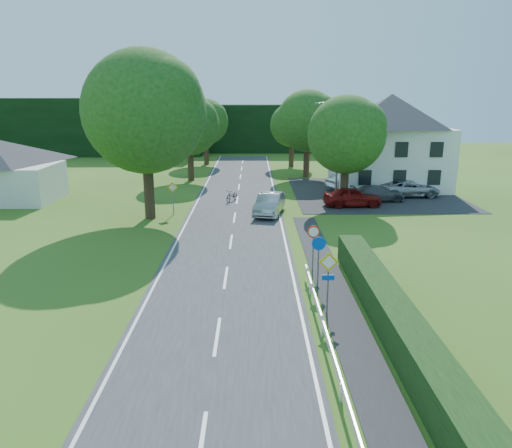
{
  "coord_description": "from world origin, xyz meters",
  "views": [
    {
      "loc": [
        1.31,
        -10.6,
        8.62
      ],
      "look_at": [
        1.49,
        16.26,
        1.58
      ],
      "focal_mm": 35.0,
      "sensor_mm": 36.0,
      "label": 1
    }
  ],
  "objects_px": {
    "parked_car_silver_b": "(410,188)",
    "parked_car_grey": "(378,193)",
    "moving_car": "(269,204)",
    "parked_car_silver_a": "(350,181)",
    "parked_car_red": "(352,197)",
    "parasol": "(354,181)",
    "motorcycle": "(232,195)",
    "streetlight": "(336,147)"
  },
  "relations": [
    {
      "from": "parked_car_grey",
      "to": "parked_car_silver_b",
      "type": "distance_m",
      "value": 3.7
    },
    {
      "from": "moving_car",
      "to": "parked_car_grey",
      "type": "xyz_separation_m",
      "value": [
        9.08,
        4.6,
        -0.14
      ]
    },
    {
      "from": "streetlight",
      "to": "parked_car_silver_b",
      "type": "bearing_deg",
      "value": 11.98
    },
    {
      "from": "parked_car_silver_b",
      "to": "moving_car",
      "type": "bearing_deg",
      "value": 114.83
    },
    {
      "from": "parked_car_red",
      "to": "parked_car_grey",
      "type": "xyz_separation_m",
      "value": [
        2.51,
        2.02,
        -0.13
      ]
    },
    {
      "from": "moving_car",
      "to": "parked_car_red",
      "type": "bearing_deg",
      "value": 33.64
    },
    {
      "from": "parked_car_silver_a",
      "to": "motorcycle",
      "type": "bearing_deg",
      "value": 87.61
    },
    {
      "from": "moving_car",
      "to": "parasol",
      "type": "bearing_deg",
      "value": 58.46
    },
    {
      "from": "moving_car",
      "to": "parked_car_silver_a",
      "type": "relative_size",
      "value": 1.04
    },
    {
      "from": "moving_car",
      "to": "parked_car_silver_b",
      "type": "relative_size",
      "value": 0.94
    },
    {
      "from": "streetlight",
      "to": "moving_car",
      "type": "bearing_deg",
      "value": -137.87
    },
    {
      "from": "parked_car_red",
      "to": "parked_car_silver_a",
      "type": "bearing_deg",
      "value": -12.09
    },
    {
      "from": "streetlight",
      "to": "parasol",
      "type": "relative_size",
      "value": 3.53
    },
    {
      "from": "parked_car_grey",
      "to": "parked_car_silver_b",
      "type": "bearing_deg",
      "value": -63.98
    },
    {
      "from": "motorcycle",
      "to": "parked_car_silver_b",
      "type": "height_order",
      "value": "parked_car_silver_b"
    },
    {
      "from": "moving_car",
      "to": "parasol",
      "type": "distance_m",
      "value": 11.26
    },
    {
      "from": "parasol",
      "to": "parked_car_grey",
      "type": "bearing_deg",
      "value": -69.91
    },
    {
      "from": "parked_car_grey",
      "to": "parasol",
      "type": "height_order",
      "value": "parasol"
    },
    {
      "from": "streetlight",
      "to": "parked_car_silver_b",
      "type": "distance_m",
      "value": 7.85
    },
    {
      "from": "parked_car_silver_b",
      "to": "parasol",
      "type": "bearing_deg",
      "value": 66.56
    },
    {
      "from": "parked_car_red",
      "to": "parked_car_grey",
      "type": "bearing_deg",
      "value": -54.18
    },
    {
      "from": "streetlight",
      "to": "parked_car_silver_a",
      "type": "distance_m",
      "value": 6.41
    },
    {
      "from": "moving_car",
      "to": "parked_car_red",
      "type": "xyz_separation_m",
      "value": [
        6.57,
        2.58,
        -0.01
      ]
    },
    {
      "from": "motorcycle",
      "to": "parasol",
      "type": "bearing_deg",
      "value": 43.22
    },
    {
      "from": "parked_car_silver_b",
      "to": "parked_car_silver_a",
      "type": "bearing_deg",
      "value": 51.09
    },
    {
      "from": "parked_car_red",
      "to": "parasol",
      "type": "distance_m",
      "value": 5.69
    },
    {
      "from": "parked_car_red",
      "to": "streetlight",
      "type": "bearing_deg",
      "value": 20.15
    },
    {
      "from": "parked_car_red",
      "to": "parasol",
      "type": "bearing_deg",
      "value": -15.41
    },
    {
      "from": "motorcycle",
      "to": "parasol",
      "type": "xyz_separation_m",
      "value": [
        10.71,
        3.53,
        0.54
      ]
    },
    {
      "from": "parked_car_grey",
      "to": "parasol",
      "type": "bearing_deg",
      "value": 16.31
    },
    {
      "from": "moving_car",
      "to": "parked_car_silver_a",
      "type": "height_order",
      "value": "moving_car"
    },
    {
      "from": "moving_car",
      "to": "parked_car_silver_a",
      "type": "xyz_separation_m",
      "value": [
        7.72,
        9.77,
        -0.03
      ]
    },
    {
      "from": "moving_car",
      "to": "parked_car_grey",
      "type": "height_order",
      "value": "moving_car"
    },
    {
      "from": "motorcycle",
      "to": "parked_car_silver_a",
      "type": "height_order",
      "value": "parked_car_silver_a"
    },
    {
      "from": "parked_car_silver_a",
      "to": "parked_car_grey",
      "type": "xyz_separation_m",
      "value": [
        1.36,
        -5.17,
        -0.11
      ]
    },
    {
      "from": "parked_car_silver_a",
      "to": "parked_car_grey",
      "type": "height_order",
      "value": "parked_car_silver_a"
    },
    {
      "from": "parked_car_silver_b",
      "to": "parasol",
      "type": "distance_m",
      "value": 4.82
    },
    {
      "from": "parked_car_silver_b",
      "to": "parked_car_grey",
      "type": "bearing_deg",
      "value": 116.99
    },
    {
      "from": "motorcycle",
      "to": "parasol",
      "type": "distance_m",
      "value": 11.29
    },
    {
      "from": "moving_car",
      "to": "parked_car_red",
      "type": "distance_m",
      "value": 7.06
    },
    {
      "from": "motorcycle",
      "to": "parked_car_grey",
      "type": "bearing_deg",
      "value": 24.97
    },
    {
      "from": "parked_car_silver_a",
      "to": "parked_car_grey",
      "type": "distance_m",
      "value": 5.35
    }
  ]
}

